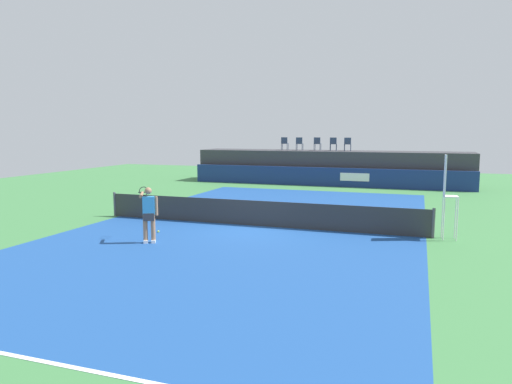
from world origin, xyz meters
name	(u,v)px	position (x,y,z in m)	size (l,w,h in m)	color
ground_plane	(278,213)	(0.00, 3.00, 0.00)	(48.00, 48.00, 0.00)	#3D7A42
court_inner	(256,226)	(0.00, 0.00, 0.00)	(12.00, 22.00, 0.00)	#1C478C
line_near_baseline	(25,358)	(0.00, -10.95, 0.01)	(12.00, 0.10, 0.00)	white
sponsor_wall	(325,177)	(0.01, 13.50, 0.60)	(18.00, 0.22, 1.20)	navy
spectator_platform	(330,167)	(0.00, 15.30, 1.10)	(18.00, 2.80, 2.20)	#38383D
spectator_chair_far_left	(285,143)	(-3.25, 15.44, 2.69)	(0.47, 0.47, 0.89)	#2D3D56
spectator_chair_left	(299,143)	(-2.11, 15.14, 2.69)	(0.47, 0.47, 0.89)	#2D3D56
spectator_chair_center	(317,143)	(-0.94, 15.45, 2.69)	(0.45, 0.45, 0.89)	#2D3D56
spectator_chair_right	(333,143)	(0.17, 15.35, 2.69)	(0.48, 0.48, 0.89)	#2D3D56
spectator_chair_far_right	(348,144)	(1.15, 15.13, 2.69)	(0.48, 0.48, 0.89)	#2D3D56
umpire_chair	(448,191)	(6.58, -0.01, 1.59)	(0.47, 0.47, 2.76)	white
tennis_net	(256,213)	(0.00, 0.00, 0.47)	(12.40, 0.02, 0.95)	#2D2D2D
net_post_near	(115,204)	(-6.20, 0.00, 0.50)	(0.10, 0.10, 1.00)	#4C4C51
net_post_far	(433,223)	(6.20, 0.00, 0.50)	(0.10, 0.10, 1.00)	#4C4C51
tennis_player	(149,213)	(-2.30, -3.63, 0.96)	(1.05, 1.05, 1.77)	white
tennis_ball	(158,231)	(-2.83, -2.22, 0.04)	(0.07, 0.07, 0.07)	#D8EA33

